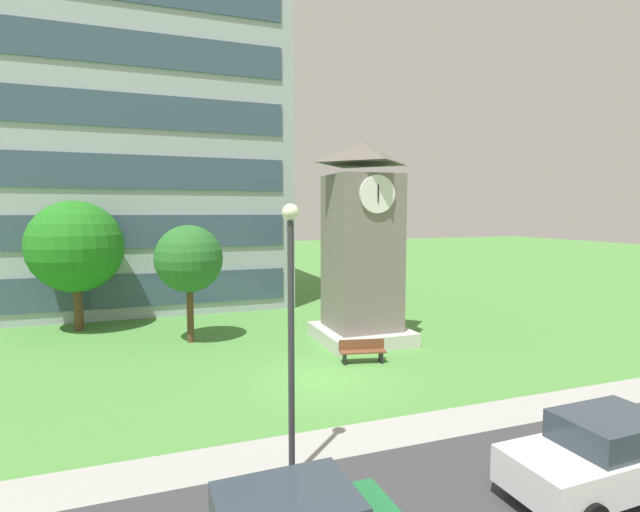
# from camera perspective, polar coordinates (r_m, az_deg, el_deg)

# --- Properties ---
(ground_plane) EXTENTS (160.00, 160.00, 0.00)m
(ground_plane) POSITION_cam_1_polar(r_m,az_deg,el_deg) (17.28, 0.67, -14.46)
(ground_plane) COLOR #4C893D
(kerb_strip) EXTENTS (120.00, 1.60, 0.01)m
(kerb_strip) POSITION_cam_1_polar(r_m,az_deg,el_deg) (13.50, 7.71, -20.35)
(kerb_strip) COLOR #9E9E99
(kerb_strip) RESTS_ON ground
(office_building) EXTENTS (19.81, 14.28, 19.20)m
(office_building) POSITION_cam_1_polar(r_m,az_deg,el_deg) (34.88, -22.73, 11.03)
(office_building) COLOR #9EA8B2
(office_building) RESTS_ON ground
(clock_tower) EXTENTS (3.90, 3.90, 8.93)m
(clock_tower) POSITION_cam_1_polar(r_m,az_deg,el_deg) (21.46, 5.03, 0.17)
(clock_tower) COLOR slate
(clock_tower) RESTS_ON ground
(park_bench) EXTENTS (1.86, 0.84, 0.88)m
(park_bench) POSITION_cam_1_polar(r_m,az_deg,el_deg) (18.93, 5.11, -11.25)
(park_bench) COLOR brown
(park_bench) RESTS_ON ground
(street_lamp) EXTENTS (0.36, 0.36, 6.01)m
(street_lamp) POSITION_cam_1_polar(r_m,az_deg,el_deg) (10.22, -3.50, -6.67)
(street_lamp) COLOR #333338
(street_lamp) RESTS_ON ground
(tree_streetside) EXTENTS (4.48, 4.48, 6.42)m
(tree_streetside) POSITION_cam_1_polar(r_m,az_deg,el_deg) (26.12, -27.24, 1.00)
(tree_streetside) COLOR #513823
(tree_streetside) RESTS_ON ground
(tree_by_building) EXTENTS (3.00, 3.00, 5.29)m
(tree_by_building) POSITION_cam_1_polar(r_m,az_deg,el_deg) (21.92, -15.44, -0.36)
(tree_by_building) COLOR #513823
(tree_by_building) RESTS_ON ground
(parked_car_white) EXTENTS (4.26, 2.00, 1.69)m
(parked_car_white) POSITION_cam_1_polar(r_m,az_deg,el_deg) (12.07, 30.91, -19.82)
(parked_car_white) COLOR silver
(parked_car_white) RESTS_ON ground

